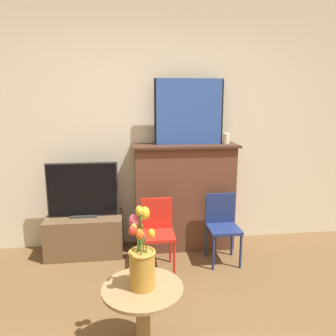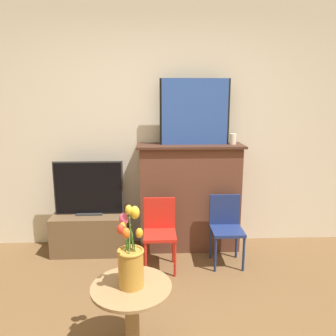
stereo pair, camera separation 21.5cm
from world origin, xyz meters
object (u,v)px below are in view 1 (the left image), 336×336
tv_monitor (83,191)px  chair_blue (222,223)px  vase_tulips (142,261)px  chair_red (158,229)px  painting (189,112)px

tv_monitor → chair_blue: (1.41, -0.32, -0.30)m
tv_monitor → vase_tulips: 1.62m
chair_red → vase_tulips: bearing=-100.0°
painting → chair_red: size_ratio=1.06×
painting → chair_blue: (0.29, -0.38, -1.10)m
tv_monitor → chair_red: tv_monitor is taller
painting → vase_tulips: (-0.58, -1.58, -0.83)m
painting → chair_red: (-0.38, -0.45, -1.10)m
chair_blue → vase_tulips: bearing=-125.7°
chair_red → chair_blue: bearing=6.1°
painting → vase_tulips: 1.88m
vase_tulips → painting: bearing=69.9°
painting → chair_red: 1.25m
painting → tv_monitor: (-1.12, -0.05, -0.80)m
chair_blue → painting: bearing=127.2°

